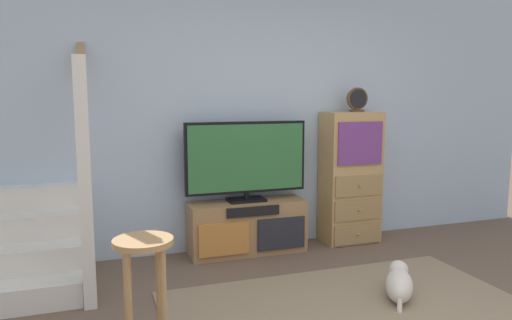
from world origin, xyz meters
The scene contains 9 objects.
back_wall centered at (0.00, 2.46, 1.35)m, with size 6.40×0.12×2.70m, color #A8BCD1.
area_rug centered at (0.00, 0.60, 0.01)m, with size 2.60×1.80×0.01m, color #847056.
media_console centered at (-0.30, 2.19, 0.25)m, with size 1.14×0.38×0.51m.
television centered at (-0.30, 2.22, 0.92)m, with size 1.19×0.22×0.77m.
side_cabinet centered at (0.83, 2.20, 0.68)m, with size 0.58×0.38×1.36m.
desk_clock centered at (0.88, 2.19, 1.48)m, with size 0.22×0.08×0.25m.
staircase centered at (-2.24, 2.20, 0.37)m, with size 1.00×1.36×2.20m.
bar_stool_near centered at (-1.44, 0.56, 0.54)m, with size 0.34×0.34×0.73m.
dog centered at (0.46, 0.82, 0.12)m, with size 0.41×0.49×0.23m.
Camera 1 is at (-1.68, -2.09, 1.53)m, focal length 33.42 mm.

